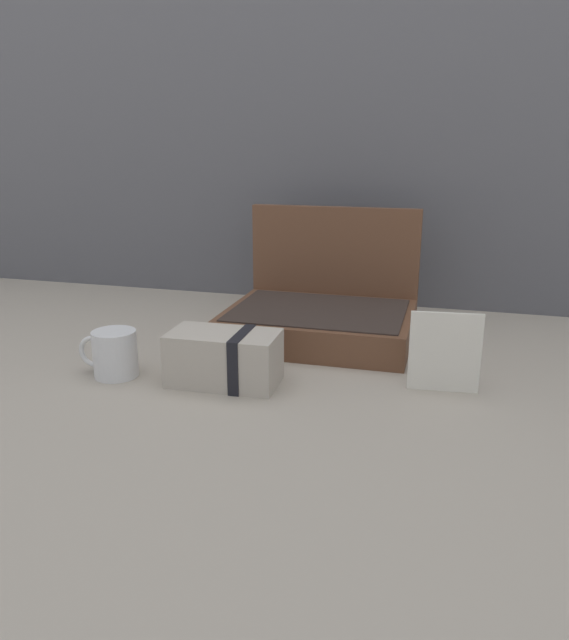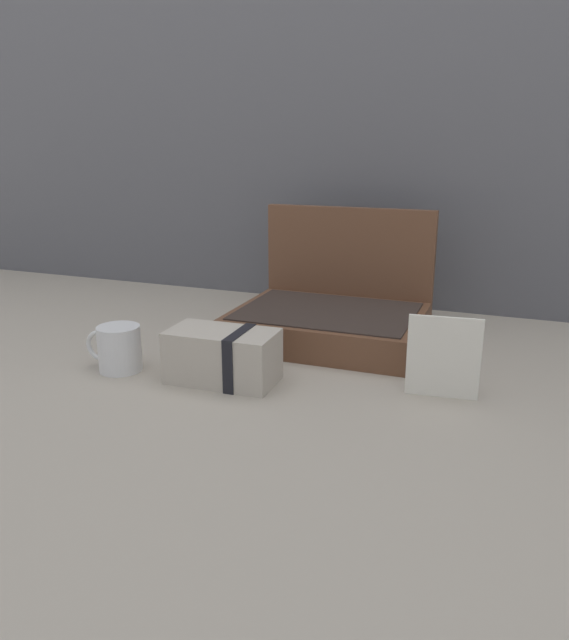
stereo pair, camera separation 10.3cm
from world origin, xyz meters
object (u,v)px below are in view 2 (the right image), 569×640
cream_toiletry_bag (224,356)px  info_card_left (443,357)px  coffee_mug (119,348)px  open_suitcase (332,311)px

cream_toiletry_bag → info_card_left: info_card_left is taller
info_card_left → coffee_mug: bearing=-176.7°
open_suitcase → info_card_left: bearing=-43.0°
open_suitcase → cream_toiletry_bag: size_ratio=2.01×
coffee_mug → info_card_left: 0.61m
open_suitcase → coffee_mug: bearing=-133.1°
open_suitcase → cream_toiletry_bag: bearing=-108.6°
open_suitcase → cream_toiletry_bag: (-0.11, -0.33, -0.01)m
info_card_left → open_suitcase: bearing=131.5°
cream_toiletry_bag → info_card_left: bearing=10.3°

